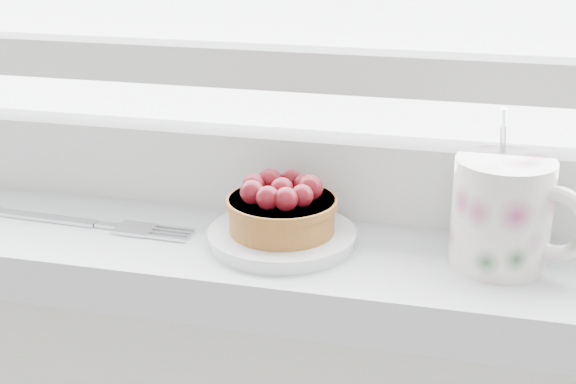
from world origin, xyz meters
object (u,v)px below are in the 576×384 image
(raspberry_tart, at_px, (282,207))
(fork, at_px, (78,222))
(saucer, at_px, (282,237))
(floral_mug, at_px, (505,211))

(raspberry_tart, height_order, fork, raspberry_tart)
(saucer, height_order, fork, saucer)
(raspberry_tart, xyz_separation_m, floral_mug, (0.18, 0.00, 0.01))
(raspberry_tart, xyz_separation_m, fork, (-0.19, -0.00, -0.03))
(saucer, distance_m, raspberry_tart, 0.03)
(saucer, height_order, raspberry_tart, raspberry_tart)
(raspberry_tart, relative_size, fork, 0.43)
(raspberry_tart, bearing_deg, fork, -179.02)
(fork, bearing_deg, floral_mug, 1.12)
(fork, bearing_deg, raspberry_tart, 0.98)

